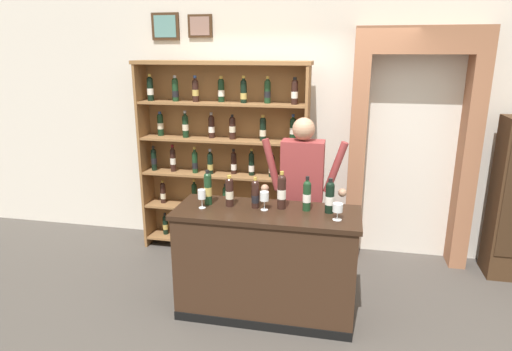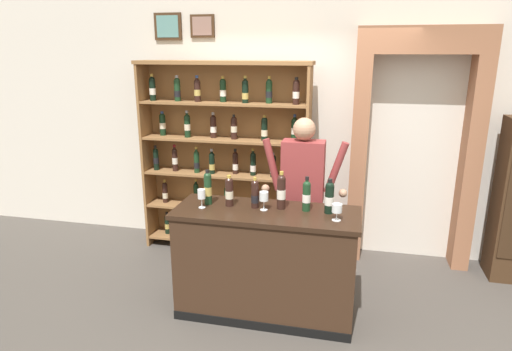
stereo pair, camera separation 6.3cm
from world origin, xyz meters
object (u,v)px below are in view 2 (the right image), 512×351
wine_glass_spare (264,197)px  tasting_bottle_brunello (307,195)px  tasting_bottle_riserva (329,197)px  wine_glass_center (337,209)px  wine_glass_left (202,195)px  tasting_counter (266,263)px  wine_shelf (225,153)px  tasting_bottle_rosso (208,188)px  tasting_bottle_vin_santo (255,194)px  shopkeeper (303,185)px  tasting_bottle_chianti (281,191)px  tasting_bottle_prosecco (229,191)px

wine_glass_spare → tasting_bottle_brunello: bearing=10.7°
tasting_bottle_brunello → tasting_bottle_riserva: bearing=-4.2°
wine_glass_center → wine_glass_spare: wine_glass_spare is taller
tasting_bottle_riserva → wine_glass_left: size_ratio=1.79×
tasting_counter → wine_glass_center: (0.59, -0.09, 0.59)m
wine_shelf → tasting_bottle_riserva: bearing=-43.1°
tasting_bottle_rosso → tasting_bottle_riserva: (1.06, 0.01, -0.01)m
tasting_bottle_vin_santo → wine_glass_center: 0.72m
tasting_bottle_riserva → wine_glass_center: tasting_bottle_riserva is taller
tasting_bottle_riserva → wine_glass_center: size_ratio=2.14×
shopkeeper → wine_shelf: bearing=146.3°
wine_glass_center → tasting_bottle_rosso: bearing=172.6°
tasting_counter → wine_glass_left: bearing=-174.9°
tasting_bottle_vin_santo → tasting_bottle_chianti: (0.22, 0.03, 0.03)m
tasting_counter → wine_glass_center: size_ratio=11.37×
wine_shelf → tasting_bottle_rosso: size_ratio=6.98×
wine_glass_center → tasting_bottle_riserva: bearing=114.6°
tasting_bottle_riserva → wine_glass_left: bearing=-173.9°
shopkeeper → wine_glass_spare: bearing=-114.1°
tasting_bottle_prosecco → tasting_bottle_vin_santo: size_ratio=1.02×
tasting_bottle_rosso → tasting_bottle_prosecco: tasting_bottle_rosso is taller
tasting_bottle_prosecco → tasting_bottle_brunello: tasting_bottle_brunello is taller
tasting_bottle_vin_santo → wine_glass_center: bearing=-11.7°
tasting_bottle_rosso → wine_shelf: bearing=99.3°
wine_glass_center → tasting_counter: bearing=171.3°
tasting_bottle_rosso → tasting_bottle_vin_santo: 0.43m
tasting_bottle_prosecco → wine_glass_spare: 0.32m
tasting_bottle_vin_santo → tasting_bottle_riserva: size_ratio=0.92×
tasting_bottle_chianti → wine_glass_left: 0.69m
wine_shelf → wine_glass_center: 1.88m
wine_shelf → wine_glass_center: size_ratio=15.69×
tasting_bottle_vin_santo → tasting_bottle_rosso: bearing=179.9°
tasting_bottle_brunello → wine_shelf: bearing=132.5°
tasting_counter → tasting_bottle_rosso: tasting_bottle_rosso is taller
wine_glass_spare → tasting_bottle_prosecco: bearing=173.1°
wine_glass_spare → shopkeeper: bearing=65.9°
tasting_bottle_prosecco → wine_glass_spare: size_ratio=1.71×
wine_shelf → tasting_bottle_chianti: (0.84, -1.15, -0.03)m
wine_shelf → shopkeeper: 1.17m
tasting_counter → tasting_bottle_rosso: 0.84m
wine_glass_spare → tasting_bottle_rosso: bearing=175.2°
tasting_bottle_vin_santo → shopkeeper: bearing=57.1°
wine_glass_center → wine_glass_left: wine_glass_left is taller
tasting_bottle_rosso → tasting_bottle_brunello: bearing=1.6°
wine_shelf → tasting_counter: size_ratio=1.38×
tasting_bottle_vin_santo → wine_glass_spare: 0.10m
tasting_bottle_vin_santo → tasting_bottle_brunello: 0.44m
tasting_bottle_rosso → tasting_bottle_vin_santo: tasting_bottle_rosso is taller
wine_glass_center → wine_shelf: bearing=134.9°
wine_shelf → tasting_bottle_vin_santo: wine_shelf is taller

